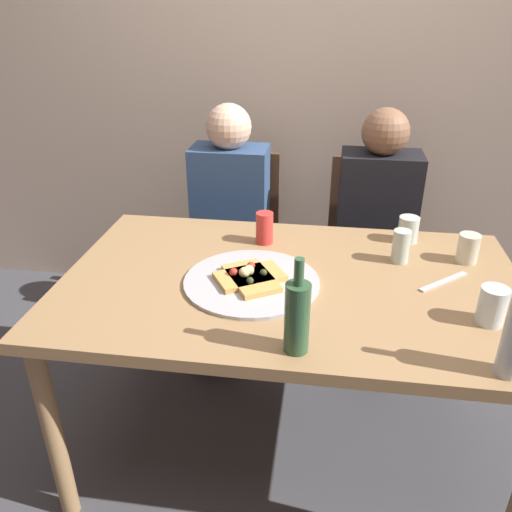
# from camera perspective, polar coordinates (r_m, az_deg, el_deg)

# --- Properties ---
(ground_plane) EXTENTS (8.00, 8.00, 0.00)m
(ground_plane) POSITION_cam_1_polar(r_m,az_deg,el_deg) (2.19, 3.27, -19.96)
(ground_plane) COLOR #424247
(back_wall) EXTENTS (6.00, 0.10, 2.60)m
(back_wall) POSITION_cam_1_polar(r_m,az_deg,el_deg) (2.75, 6.59, 20.64)
(back_wall) COLOR #BCA893
(back_wall) RESTS_ON ground_plane
(dining_table) EXTENTS (1.54, 0.93, 0.75)m
(dining_table) POSITION_cam_1_polar(r_m,az_deg,el_deg) (1.76, 3.84, -4.81)
(dining_table) COLOR #99754C
(dining_table) RESTS_ON ground_plane
(pizza_tray) EXTENTS (0.45, 0.45, 0.01)m
(pizza_tray) POSITION_cam_1_polar(r_m,az_deg,el_deg) (1.69, -0.49, -2.85)
(pizza_tray) COLOR #ADADB2
(pizza_tray) RESTS_ON dining_table
(pizza_slice_last) EXTENTS (0.22, 0.26, 0.05)m
(pizza_slice_last) POSITION_cam_1_polar(r_m,az_deg,el_deg) (1.68, -0.58, -2.37)
(pizza_slice_last) COLOR tan
(pizza_slice_last) RESTS_ON pizza_tray
(pizza_slice_extra) EXTENTS (0.26, 0.23, 0.05)m
(pizza_slice_extra) POSITION_cam_1_polar(r_m,az_deg,el_deg) (1.69, -0.76, -2.23)
(pizza_slice_extra) COLOR tan
(pizza_slice_extra) RESTS_ON pizza_tray
(wine_bottle) EXTENTS (0.07, 0.07, 0.27)m
(wine_bottle) POSITION_cam_1_polar(r_m,az_deg,el_deg) (1.34, 4.60, -6.66)
(wine_bottle) COLOR #2D5133
(wine_bottle) RESTS_ON dining_table
(tumbler_near) EXTENTS (0.06, 0.06, 0.12)m
(tumbler_near) POSITION_cam_1_polar(r_m,az_deg,el_deg) (1.87, 15.82, 1.05)
(tumbler_near) COLOR #B7C6BC
(tumbler_near) RESTS_ON dining_table
(tumbler_far) EXTENTS (0.08, 0.08, 0.11)m
(tumbler_far) POSITION_cam_1_polar(r_m,az_deg,el_deg) (1.62, 24.79, -5.04)
(tumbler_far) COLOR silver
(tumbler_far) RESTS_ON dining_table
(wine_glass) EXTENTS (0.08, 0.08, 0.10)m
(wine_glass) POSITION_cam_1_polar(r_m,az_deg,el_deg) (2.05, 16.57, 2.87)
(wine_glass) COLOR #B7C6BC
(wine_glass) RESTS_ON dining_table
(short_glass) EXTENTS (0.07, 0.07, 0.10)m
(short_glass) POSITION_cam_1_polar(r_m,az_deg,el_deg) (1.96, 22.53, 0.80)
(short_glass) COLOR beige
(short_glass) RESTS_ON dining_table
(soda_can) EXTENTS (0.07, 0.07, 0.12)m
(soda_can) POSITION_cam_1_polar(r_m,az_deg,el_deg) (1.95, 0.96, 3.14)
(soda_can) COLOR red
(soda_can) RESTS_ON dining_table
(table_knife) EXTENTS (0.18, 0.16, 0.01)m
(table_knife) POSITION_cam_1_polar(r_m,az_deg,el_deg) (1.81, 20.16, -2.68)
(table_knife) COLOR #B7B7BC
(table_knife) RESTS_ON dining_table
(chair_left) EXTENTS (0.44, 0.44, 0.90)m
(chair_left) POSITION_cam_1_polar(r_m,az_deg,el_deg) (2.64, -2.53, 2.70)
(chair_left) COLOR #472D1E
(chair_left) RESTS_ON ground_plane
(chair_right) EXTENTS (0.44, 0.44, 0.90)m
(chair_right) POSITION_cam_1_polar(r_m,az_deg,el_deg) (2.61, 12.77, 1.73)
(chair_right) COLOR #472D1E
(chair_right) RESTS_ON ground_plane
(guest_in_sweater) EXTENTS (0.36, 0.56, 1.17)m
(guest_in_sweater) POSITION_cam_1_polar(r_m,az_deg,el_deg) (2.45, -3.23, 3.99)
(guest_in_sweater) COLOR navy
(guest_in_sweater) RESTS_ON ground_plane
(guest_in_beanie) EXTENTS (0.36, 0.56, 1.17)m
(guest_in_beanie) POSITION_cam_1_polar(r_m,az_deg,el_deg) (2.42, 13.27, 2.96)
(guest_in_beanie) COLOR black
(guest_in_beanie) RESTS_ON ground_plane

